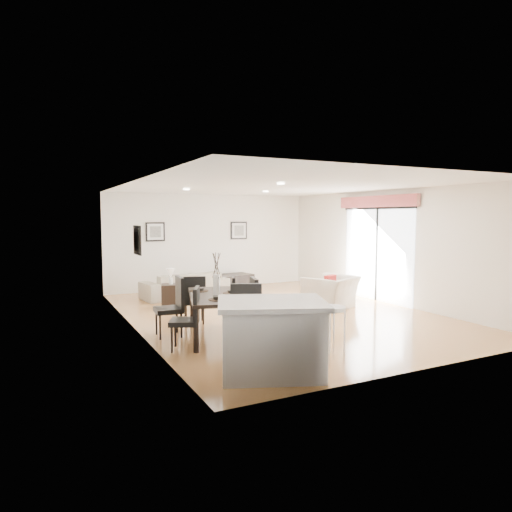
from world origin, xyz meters
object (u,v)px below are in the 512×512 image
dining_chair_wfar (174,303)px  dining_chair_foot (194,297)px  sofa (185,285)px  dining_chair_enear (261,305)px  kitchen_island (272,337)px  bar_stool (332,315)px  armchair (331,292)px  dining_table (217,299)px  dining_chair_head (246,316)px  dining_chair_efar (239,299)px  dining_chair_wnear (190,315)px  coffee_table (232,282)px  side_table (171,296)px

dining_chair_wfar → dining_chair_foot: bearing=142.4°
sofa → dining_chair_enear: bearing=80.8°
kitchen_island → bar_stool: (0.97, -0.00, 0.21)m
armchair → dining_chair_wfar: (-3.86, -0.74, 0.21)m
dining_table → dining_chair_head: dining_chair_head is taller
dining_chair_enear → dining_chair_efar: size_ratio=1.09×
dining_table → dining_chair_wnear: bearing=-126.9°
kitchen_island → dining_chair_head: bearing=108.3°
coffee_table → bar_stool: size_ratio=1.33×
dining_chair_head → bar_stool: bearing=-21.4°
dining_table → kitchen_island: 2.02m
dining_chair_enear → side_table: bearing=26.4°
coffee_table → bar_stool: 6.74m
dining_chair_wnear → side_table: (0.63, 3.24, -0.27)m
dining_chair_wnear → dining_chair_enear: (1.27, 0.06, 0.04)m
dining_chair_head → side_table: size_ratio=1.92×
kitchen_island → sofa: bearing=105.1°
dining_chair_enear → coffee_table: size_ratio=0.96×
dining_chair_enear → side_table: dining_chair_enear is taller
bar_stool → dining_chair_wnear: bearing=135.8°
dining_chair_wfar → dining_chair_enear: 1.52m
dining_chair_head → dining_chair_foot: (-0.06, 2.22, -0.07)m
sofa → kitchen_island: 6.08m
dining_chair_foot → coffee_table: 4.17m
dining_chair_enear → coffee_table: bearing=-3.4°
dining_chair_wfar → dining_chair_foot: 0.91m
dining_chair_wnear → dining_chair_enear: bearing=118.0°
dining_chair_enear → dining_chair_efar: (0.01, 0.90, -0.05)m
bar_stool → dining_chair_head: bearing=134.8°
dining_chair_enear → dining_chair_foot: (-0.65, 1.54, -0.06)m
dining_chair_enear → dining_chair_efar: bearing=14.3°
dining_chair_wfar → coffee_table: size_ratio=0.95×
dining_chair_wfar → side_table: 2.42m
sofa → kitchen_island: bearing=74.9°
dining_chair_wnear → dining_chair_efar: dining_chair_wnear is taller
dining_chair_enear → kitchen_island: size_ratio=0.62×
armchair → kitchen_island: 4.57m
dining_chair_wfar → dining_chair_head: bearing=27.5°
dining_chair_wfar → dining_chair_head: dining_chair_head is taller
dining_chair_enear → side_table: size_ratio=1.89×
armchair → dining_chair_wnear: (-3.87, -1.66, 0.19)m
side_table → kitchen_island: (-0.01, -4.78, 0.22)m
dining_chair_wfar → dining_chair_efar: size_ratio=1.08×
dining_chair_foot → coffee_table: size_ratio=0.86×
dining_chair_efar → dining_chair_head: size_ratio=0.90×
dining_chair_wnear → dining_chair_wfar: size_ratio=0.95×
side_table → armchair: bearing=-26.0°
armchair → kitchen_island: kitchen_island is taller
dining_chair_wfar → dining_chair_wnear: bearing=3.6°
dining_chair_enear → sofa: bearing=13.8°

